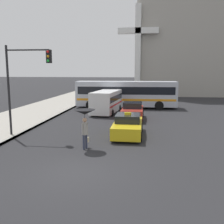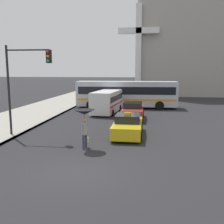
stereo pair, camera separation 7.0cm
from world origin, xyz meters
The scene contains 9 objects.
ground_plane centered at (0.00, 0.00, 0.00)m, with size 300.00×300.00×0.00m, color #262628.
taxi centered at (1.68, 6.71, 0.65)m, with size 1.91×4.29×1.56m.
sedan_red centered at (1.69, 12.64, 0.69)m, with size 1.91×4.07×1.48m.
ambulance_van centered at (-1.08, 15.73, 1.24)m, with size 2.59×5.91×2.22m.
city_bus centered at (0.59, 19.60, 1.69)m, with size 11.34×2.93×3.03m.
pedestrian_with_umbrella centered at (-0.43, 3.41, 1.80)m, with size 1.16×1.16×2.18m.
traffic_light centered at (-4.67, 5.37, 3.99)m, with size 2.94×0.38×5.81m.
building_tower_near centered at (9.00, 38.35, 13.49)m, with size 15.65×10.83×26.99m.
monument_cross centered at (1.42, 32.35, 8.18)m, with size 6.34×0.90×14.42m.
Camera 2 is at (2.90, -10.19, 4.28)m, focal length 42.00 mm.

